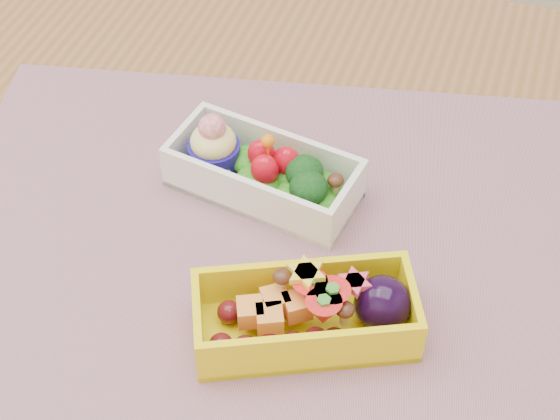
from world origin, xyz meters
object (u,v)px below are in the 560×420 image
(table, at_px, (282,347))
(placemat, at_px, (268,247))
(bento_yellow, at_px, (310,313))
(bento_white, at_px, (262,172))

(table, relative_size, placemat, 2.39)
(table, bearing_deg, bento_yellow, -53.12)
(bento_white, bearing_deg, placemat, -57.42)
(placemat, xyz_separation_m, bento_yellow, (0.05, -0.06, 0.02))
(table, height_order, bento_white, bento_white)
(table, height_order, bento_yellow, bento_yellow)
(table, bearing_deg, bento_white, 119.12)
(placemat, bearing_deg, bento_yellow, -51.09)
(placemat, relative_size, bento_yellow, 3.11)
(bento_yellow, bearing_deg, table, 102.45)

